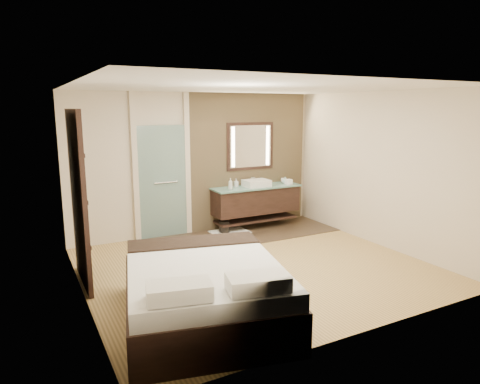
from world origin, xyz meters
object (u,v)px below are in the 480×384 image
bed (204,291)px  vanity (256,200)px  mirror_unit (250,146)px  waste_bin (224,227)px

bed → vanity: bearing=64.6°
vanity → mirror_unit: size_ratio=1.75×
mirror_unit → waste_bin: bearing=-157.7°
vanity → waste_bin: size_ratio=7.47×
vanity → mirror_unit: mirror_unit is taller
waste_bin → bed: bearing=-119.5°
vanity → waste_bin: bearing=-174.8°
mirror_unit → bed: bearing=-126.5°
vanity → mirror_unit: 1.10m
waste_bin → vanity: bearing=5.2°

